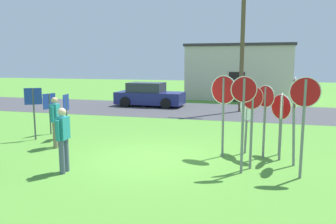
{
  "coord_description": "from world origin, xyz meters",
  "views": [
    {
      "loc": [
        2.87,
        -9.06,
        2.85
      ],
      "look_at": [
        0.29,
        0.69,
        1.3
      ],
      "focal_mm": 35.36,
      "sensor_mm": 36.0,
      "label": 1
    }
  ],
  "objects": [
    {
      "name": "stop_sign_rear_left",
      "position": [
        2.81,
        -0.23,
        1.48
      ],
      "size": [
        0.54,
        0.33,
        2.22
      ],
      "color": "slate",
      "rests_on": "ground"
    },
    {
      "name": "info_panel_leftmost",
      "position": [
        -4.88,
        2.12,
        1.11
      ],
      "size": [
        0.17,
        0.59,
        1.61
      ],
      "color": "#4C4C51",
      "rests_on": "ground"
    },
    {
      "name": "stop_sign_leaning_right",
      "position": [
        3.62,
        0.78,
        1.34
      ],
      "size": [
        0.14,
        0.75,
        1.97
      ],
      "color": "slate",
      "rests_on": "ground"
    },
    {
      "name": "utility_pole",
      "position": [
        2.07,
        10.17,
        4.34
      ],
      "size": [
        1.8,
        0.24,
        8.31
      ],
      "color": "brown",
      "rests_on": "ground"
    },
    {
      "name": "street_asphalt",
      "position": [
        0.0,
        9.98,
        0.0
      ],
      "size": [
        60.0,
        6.4,
        0.01
      ],
      "primitive_type": "cube",
      "color": "#424247",
      "rests_on": "ground"
    },
    {
      "name": "stop_sign_far_back",
      "position": [
        3.17,
        0.92,
        1.46
      ],
      "size": [
        0.49,
        0.46,
        2.17
      ],
      "color": "slate",
      "rests_on": "ground"
    },
    {
      "name": "stop_sign_rear_right",
      "position": [
        1.97,
        0.74,
        1.7
      ],
      "size": [
        0.78,
        0.38,
        2.45
      ],
      "color": "slate",
      "rests_on": "ground"
    },
    {
      "name": "ground_plane",
      "position": [
        0.0,
        0.0,
        0.0
      ],
      "size": [
        80.0,
        80.0,
        0.0
      ],
      "primitive_type": "plane",
      "color": "#518E33"
    },
    {
      "name": "stop_sign_low_front",
      "position": [
        2.65,
        1.29,
        1.29
      ],
      "size": [
        0.46,
        0.74,
        1.9
      ],
      "color": "slate",
      "rests_on": "ground"
    },
    {
      "name": "stop_sign_nearest",
      "position": [
        2.6,
        -0.66,
        1.67
      ],
      "size": [
        0.65,
        0.17,
        2.49
      ],
      "color": "slate",
      "rests_on": "ground"
    },
    {
      "name": "person_in_teal",
      "position": [
        -1.83,
        -1.78,
        0.95
      ],
      "size": [
        0.24,
        0.57,
        1.69
      ],
      "color": "#4C5670",
      "rests_on": "ground"
    },
    {
      "name": "info_panel_rightmost",
      "position": [
        -4.88,
        1.17,
        1.31
      ],
      "size": [
        0.52,
        0.34,
        1.9
      ],
      "color": "#4C4C51",
      "rests_on": "ground"
    },
    {
      "name": "stop_sign_tallest",
      "position": [
        3.64,
        1.38,
        1.27
      ],
      "size": [
        0.55,
        0.58,
        1.87
      ],
      "color": "slate",
      "rests_on": "ground"
    },
    {
      "name": "stop_sign_leaning_left",
      "position": [
        3.91,
        0.33,
        1.69
      ],
      "size": [
        0.19,
        0.85,
        2.44
      ],
      "color": "slate",
      "rests_on": "ground"
    },
    {
      "name": "building_background",
      "position": [
        1.56,
        17.33,
        2.07
      ],
      "size": [
        7.81,
        4.89,
        4.13
      ],
      "color": "beige",
      "rests_on": "ground"
    },
    {
      "name": "stop_sign_center_cluster",
      "position": [
        4.02,
        -0.68,
        1.7
      ],
      "size": [
        0.73,
        0.07,
        2.49
      ],
      "color": "slate",
      "rests_on": "ground"
    },
    {
      "name": "info_panel_middle",
      "position": [
        -3.84,
        1.63,
        1.14
      ],
      "size": [
        0.17,
        0.59,
        1.65
      ],
      "color": "#4C4C51",
      "rests_on": "ground"
    },
    {
      "name": "parked_car_on_street",
      "position": [
        -3.72,
        11.05,
        0.69
      ],
      "size": [
        4.35,
        2.12,
        1.51
      ],
      "color": "navy",
      "rests_on": "ground"
    },
    {
      "name": "person_in_blue",
      "position": [
        -3.49,
        0.39,
        0.95
      ],
      "size": [
        0.3,
        0.56,
        1.69
      ],
      "color": "#7A6B56",
      "rests_on": "ground"
    }
  ]
}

